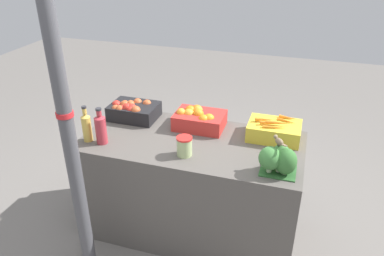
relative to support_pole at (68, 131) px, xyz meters
name	(u,v)px	position (x,y,z in m)	size (l,w,h in m)	color
ground_plane	(192,225)	(0.53, 0.66, -1.12)	(10.00, 10.00, 0.00)	slate
market_table	(192,186)	(0.53, 0.66, -0.72)	(1.57, 0.76, 0.80)	#56514C
support_pole	(68,131)	(0.00, 0.00, 0.00)	(0.10, 0.10, 2.23)	#4C4C51
apple_crate	(133,110)	(-0.02, 0.86, -0.25)	(0.37, 0.27, 0.15)	black
orange_crate	(199,119)	(0.52, 0.87, -0.25)	(0.37, 0.27, 0.15)	red
carrot_crate	(274,130)	(1.09, 0.87, -0.26)	(0.37, 0.27, 0.15)	gold
broccoli_pile	(279,159)	(1.16, 0.43, -0.23)	(0.23, 0.19, 0.18)	#2D602D
juice_bottle_golden	(87,126)	(-0.18, 0.43, -0.21)	(0.07, 0.07, 0.27)	gold
juice_bottle_ruby	(101,128)	(-0.06, 0.43, -0.21)	(0.08, 0.08, 0.27)	#B2333D
pickle_jar	(184,146)	(0.54, 0.45, -0.25)	(0.11, 0.11, 0.14)	#B2C684
sparrow_bird	(279,141)	(1.14, 0.45, -0.11)	(0.09, 0.11, 0.05)	#4C3D2D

